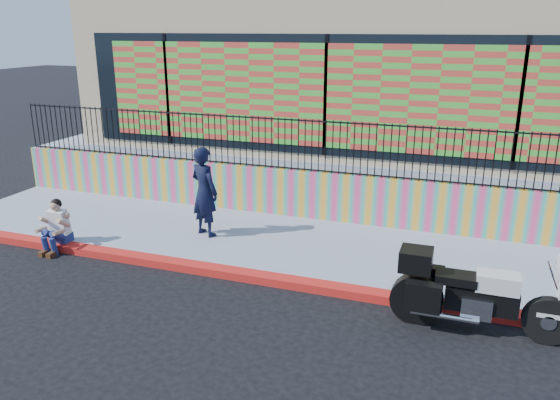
% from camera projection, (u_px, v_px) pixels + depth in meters
% --- Properties ---
extents(ground, '(90.00, 90.00, 0.00)m').
position_uv_depth(ground, '(263.00, 282.00, 9.88)').
color(ground, black).
rests_on(ground, ground).
extents(red_curb, '(16.00, 0.30, 0.15)m').
position_uv_depth(red_curb, '(263.00, 278.00, 9.85)').
color(red_curb, red).
rests_on(red_curb, ground).
extents(sidewalk, '(16.00, 3.00, 0.15)m').
position_uv_depth(sidewalk, '(292.00, 245.00, 11.34)').
color(sidewalk, '#8991A4').
rests_on(sidewalk, ground).
extents(mural_wall, '(16.00, 0.20, 1.10)m').
position_uv_depth(mural_wall, '(313.00, 195.00, 12.58)').
color(mural_wall, '#F5407C').
rests_on(mural_wall, sidewalk).
extents(metal_fence, '(15.80, 0.04, 1.20)m').
position_uv_depth(metal_fence, '(314.00, 146.00, 12.23)').
color(metal_fence, black).
rests_on(metal_fence, mural_wall).
extents(elevated_platform, '(16.00, 10.00, 1.25)m').
position_uv_depth(elevated_platform, '(358.00, 152.00, 17.19)').
color(elevated_platform, '#8991A4').
rests_on(elevated_platform, ground).
extents(storefront_building, '(14.00, 8.06, 4.00)m').
position_uv_depth(storefront_building, '(360.00, 67.00, 16.19)').
color(storefront_building, tan).
rests_on(storefront_building, elevated_platform).
extents(police_motorcycle, '(2.59, 0.85, 1.61)m').
position_uv_depth(police_motorcycle, '(479.00, 291.00, 8.08)').
color(police_motorcycle, black).
rests_on(police_motorcycle, ground).
extents(police_officer, '(0.82, 0.69, 1.91)m').
position_uv_depth(police_officer, '(204.00, 192.00, 11.43)').
color(police_officer, black).
rests_on(police_officer, sidewalk).
extents(seated_man, '(0.54, 0.71, 1.06)m').
position_uv_depth(seated_man, '(55.00, 231.00, 11.08)').
color(seated_man, navy).
rests_on(seated_man, ground).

